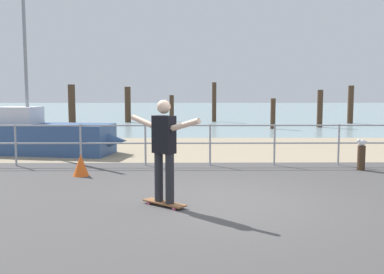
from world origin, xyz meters
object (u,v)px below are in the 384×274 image
(skateboarder, at_px, (164,145))
(seagull, at_px, (362,142))
(skateboard, at_px, (164,203))
(bollard_short, at_px, (361,158))
(traffic_cone, at_px, (81,165))
(sailboat, at_px, (43,137))

(skateboarder, distance_m, seagull, 5.48)
(skateboard, distance_m, seagull, 5.50)
(skateboard, height_order, seagull, seagull)
(skateboarder, relative_size, bollard_short, 2.76)
(skateboarder, bearing_deg, skateboard, -161.57)
(skateboard, xyz_separation_m, skateboarder, (0.00, 0.00, 0.95))
(skateboarder, height_order, seagull, skateboarder)
(skateboard, bearing_deg, traffic_cone, 127.37)
(seagull, bearing_deg, bollard_short, 47.23)
(skateboarder, xyz_separation_m, traffic_cone, (-1.95, 2.56, -0.77))
(bollard_short, xyz_separation_m, seagull, (-0.01, -0.01, 0.38))
(sailboat, height_order, traffic_cone, sailboat)
(skateboard, bearing_deg, skateboarder, 18.43)
(sailboat, xyz_separation_m, skateboard, (3.90, -6.04, -0.45))
(sailboat, distance_m, skateboard, 7.21)
(seagull, bearing_deg, skateboard, -144.37)
(skateboard, bearing_deg, sailboat, 122.85)
(bollard_short, relative_size, traffic_cone, 1.20)
(sailboat, distance_m, traffic_cone, 4.00)
(seagull, xyz_separation_m, traffic_cone, (-6.40, -0.63, -0.42))
(seagull, height_order, traffic_cone, seagull)
(skateboard, height_order, bollard_short, bollard_short)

